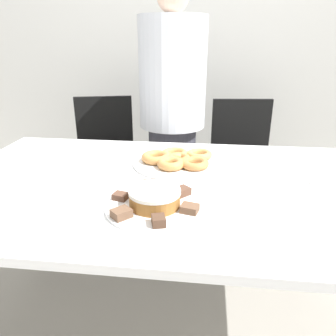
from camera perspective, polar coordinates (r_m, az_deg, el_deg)
ground_plane at (r=1.72m, az=-0.68°, el=-26.54°), size 12.00×12.00×0.00m
wall_back at (r=2.75m, az=3.82°, el=22.00°), size 8.00×0.05×2.60m
table at (r=1.29m, az=-0.81°, el=-5.70°), size 1.70×1.02×0.77m
person_standing at (r=2.01m, az=0.76°, el=8.50°), size 0.39×0.39×1.58m
office_chair_left at (r=2.34m, az=-10.70°, el=0.08°), size 0.53×0.53×0.91m
office_chair_right at (r=2.26m, az=12.70°, el=-0.94°), size 0.48×0.48×0.91m
plate_cake at (r=1.07m, az=-2.48°, el=-6.71°), size 0.32×0.32×0.01m
plate_donuts at (r=1.43m, az=1.84°, el=0.91°), size 0.40×0.40×0.01m
frosted_cake at (r=1.05m, az=-2.51°, el=-5.14°), size 0.17×0.17×0.06m
lamington_0 at (r=1.11m, az=-8.27°, el=-4.88°), size 0.06×0.05×0.02m
lamington_1 at (r=1.00m, az=-8.12°, el=-7.82°), size 0.07×0.07×0.03m
lamington_2 at (r=0.96m, az=-1.65°, el=-9.15°), size 0.05×0.05×0.03m
lamington_3 at (r=1.02m, az=3.79°, el=-7.04°), size 0.06×0.06×0.02m
lamington_4 at (r=1.13m, az=2.46°, el=-4.08°), size 0.07×0.07×0.03m
lamington_5 at (r=1.17m, az=-3.19°, el=-3.09°), size 0.06×0.07×0.03m
donut_0 at (r=1.43m, az=1.85°, el=1.68°), size 0.10×0.10×0.03m
donut_1 at (r=1.36m, az=0.50°, el=0.75°), size 0.11×0.11×0.04m
donut_2 at (r=1.37m, az=4.69°, el=0.79°), size 0.12×0.12×0.03m
donut_3 at (r=1.49m, az=5.47°, el=2.40°), size 0.12×0.12×0.03m
donut_4 at (r=1.49m, az=1.19°, el=2.58°), size 0.12×0.12×0.03m
donut_5 at (r=1.43m, az=-2.08°, el=1.87°), size 0.13×0.13×0.04m
napkin at (r=1.39m, az=26.34°, el=-2.25°), size 0.16×0.14×0.01m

